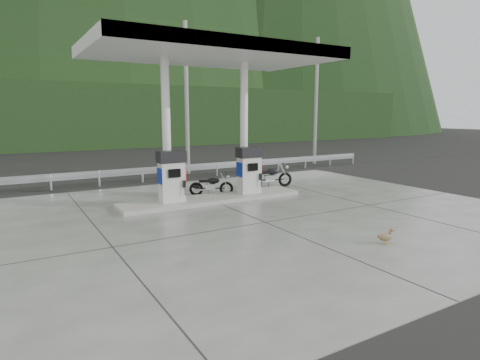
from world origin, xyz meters
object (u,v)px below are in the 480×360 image
motorcycle_right (271,177)px  gas_pump_right (249,170)px  gas_pump_left (172,177)px  motorcycle_left (211,186)px  duck (385,237)px

motorcycle_right → gas_pump_right: bearing=-134.9°
gas_pump_left → motorcycle_right: (5.08, 1.22, -0.60)m
gas_pump_right → motorcycle_right: 2.32m
motorcycle_right → motorcycle_left: bearing=-162.8°
gas_pump_right → duck: 6.76m
motorcycle_right → duck: motorcycle_right is taller
gas_pump_left → motorcycle_right: size_ratio=0.94×
gas_pump_left → duck: size_ratio=3.92×
gas_pump_left → motorcycle_left: gas_pump_left is taller
motorcycle_left → motorcycle_right: motorcycle_right is taller
motorcycle_left → duck: bearing=-57.3°
gas_pump_left → duck: gas_pump_left is taller
motorcycle_right → duck: (-2.00, -7.93, -0.29)m
duck → motorcycle_left: bearing=107.9°
gas_pump_left → gas_pump_right: size_ratio=1.00×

